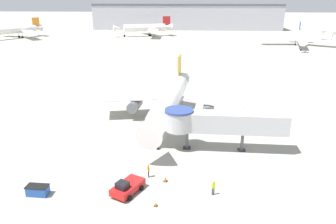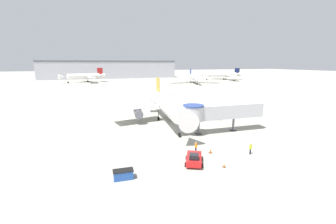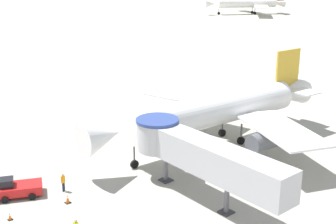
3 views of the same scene
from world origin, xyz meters
name	(u,v)px [view 1 (image 1 of 3)]	position (x,y,z in m)	size (l,w,h in m)	color
ground_plane	(153,130)	(0.00, 0.00, 0.00)	(800.00, 800.00, 0.00)	#9E9B8E
main_airplane	(170,99)	(2.62, 4.38, 4.16)	(27.61, 31.41, 9.84)	white
jet_bridge	(216,122)	(9.82, -6.58, 4.31)	(17.32, 4.10, 5.99)	#B7B7BC
pushback_tug_red	(127,187)	(-0.91, -18.49, 0.76)	(3.72, 4.65, 1.79)	red
service_container_blue	(38,190)	(-10.89, -19.55, 0.58)	(2.52, 1.38, 1.15)	#234C9E
traffic_cone_near_nose	(165,179)	(3.25, -15.77, 0.39)	(0.49, 0.49, 0.80)	black
traffic_cone_apron_front	(156,204)	(2.57, -20.76, 0.30)	(0.38, 0.38, 0.64)	black
traffic_cone_starboard_wing	(228,119)	(12.92, 4.95, 0.33)	(0.42, 0.42, 0.69)	black
ground_crew_marshaller	(148,170)	(1.08, -14.93, 1.03)	(0.30, 0.39, 1.79)	#1E2338
ground_crew_wing_walker	(213,187)	(8.80, -18.24, 1.04)	(0.39, 0.29, 1.80)	#1E2338
background_jet_blue_tail	(300,36)	(53.61, 98.37, 4.26)	(35.16, 33.91, 9.67)	white
background_jet_red_tail	(146,28)	(-18.37, 130.74, 4.57)	(31.73, 29.57, 10.38)	white
background_jet_orange_tail	(16,30)	(-84.15, 117.18, 4.35)	(28.72, 30.48, 9.86)	white
terminal_building	(187,16)	(3.17, 175.00, 8.07)	(120.00, 25.65, 16.11)	#A8A8B2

